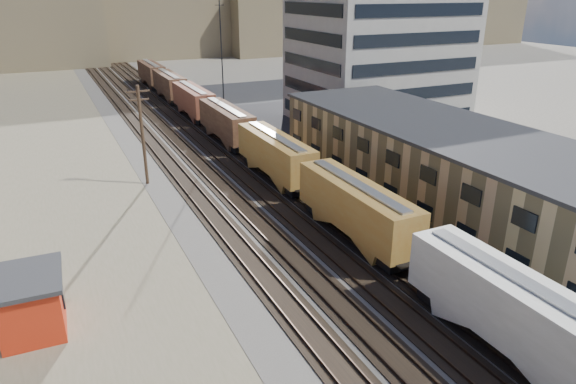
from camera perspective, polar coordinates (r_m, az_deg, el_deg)
name	(u,v)px	position (r m, az deg, el deg)	size (l,w,h in m)	color
ballast_bed	(205,152)	(63.28, -9.19, 4.42)	(18.00, 200.00, 0.06)	#4C4742
dirt_yard	(22,210)	(51.70, -27.42, -1.82)	(24.00, 180.00, 0.03)	#6D654B
asphalt_lot	(430,162)	(60.85, 15.51, 3.19)	(26.00, 120.00, 0.04)	#232326
rail_tracks	(201,152)	(63.11, -9.67, 4.42)	(11.40, 200.00, 0.24)	black
freight_train	(248,136)	(59.30, -4.45, 6.25)	(3.00, 119.74, 4.46)	black
warehouse	(446,166)	(48.21, 17.20, 2.76)	(12.40, 40.40, 7.25)	tan
office_tower	(378,57)	(77.88, 9.93, 14.54)	(22.60, 18.60, 18.45)	#9E998E
utility_pole_north	(142,133)	(52.53, -15.88, 6.30)	(2.20, 0.32, 10.00)	#382619
radio_mast	(222,63)	(72.47, -7.34, 14.06)	(1.20, 0.16, 18.00)	black
hills_north	(88,4)	(176.97, -21.30, 18.85)	(265.00, 80.00, 32.00)	brown
maintenance_shed	(31,302)	(33.35, -26.63, -10.90)	(3.88, 4.93, 3.51)	red
parked_car_blue	(370,118)	(77.72, 9.05, 8.13)	(2.20, 4.76, 1.32)	#171B51
parked_car_far	(385,108)	(84.28, 10.77, 9.12)	(1.76, 4.38, 1.49)	white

